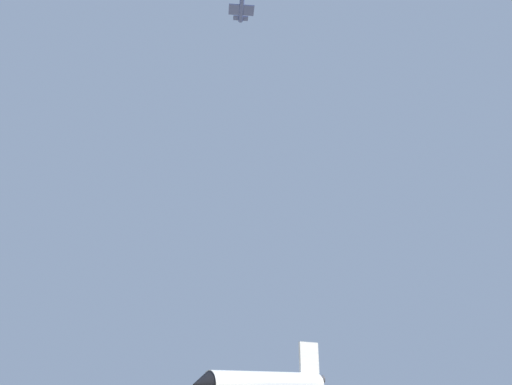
% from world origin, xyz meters
% --- Properties ---
extents(space_shuttle, '(38.80, 26.32, 15.80)m').
position_xyz_m(space_shuttle, '(0.01, -0.27, 5.35)').
color(space_shuttle, white).
rests_on(space_shuttle, ground).
extents(chase_jet_left_wing, '(9.27, 14.99, 4.00)m').
position_xyz_m(chase_jet_left_wing, '(8.81, 2.09, 115.40)').
color(chase_jet_left_wing, '#38478C').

